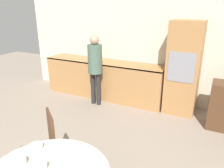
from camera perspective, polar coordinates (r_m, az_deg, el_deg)
The scene contains 8 objects.
wall_back at distance 5.21m, azimuth 10.73°, elevation 9.34°, with size 7.05×0.05×2.60m.
kitchen_counter at distance 5.52m, azimuth -2.22°, elevation 1.43°, with size 3.08×0.60×0.92m.
oven_unit at distance 4.80m, azimuth 18.15°, elevation 3.84°, with size 0.65×0.59×1.95m.
chair_far_left at distance 3.00m, azimuth -17.05°, elevation -14.89°, with size 0.56×0.56×0.96m.
person_standing at distance 4.93m, azimuth -4.44°, elevation 5.54°, with size 0.32×0.32×1.62m.
cup at distance 2.36m, azimuth -22.47°, elevation -17.98°, with size 0.08×0.08×0.08m.
bowl_far at distance 2.54m, azimuth -19.28°, elevation -15.15°, with size 0.15×0.15×0.04m.
salt_shaker at distance 2.23m, azimuth -17.04°, elevation -19.60°, with size 0.03×0.03×0.09m.
Camera 1 is at (1.42, 0.23, 2.20)m, focal length 35.00 mm.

